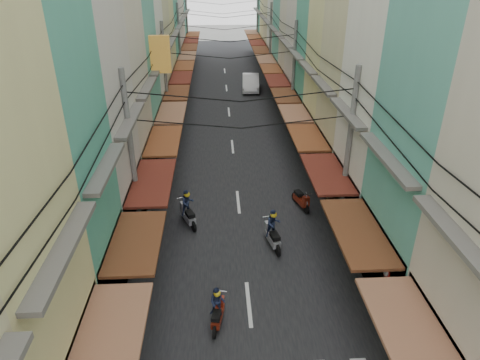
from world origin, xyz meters
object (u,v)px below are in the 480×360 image
object	(u,v)px
bicycle	(446,315)
market_umbrella	(426,257)
white_car	(251,90)
traffic_sign	(385,281)

from	to	relation	value
bicycle	market_umbrella	distance (m)	2.55
white_car	bicycle	xyz separation A→B (m)	(5.00, -32.17, 0.00)
bicycle	traffic_sign	distance (m)	3.29
bicycle	traffic_sign	world-z (taller)	traffic_sign
market_umbrella	traffic_sign	bearing A→B (deg)	-156.45
white_car	bicycle	world-z (taller)	white_car
white_car	market_umbrella	bearing A→B (deg)	-79.07
white_car	market_umbrella	world-z (taller)	market_umbrella
bicycle	traffic_sign	bearing A→B (deg)	100.98
white_car	market_umbrella	xyz separation A→B (m)	(4.05, -31.46, 2.26)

